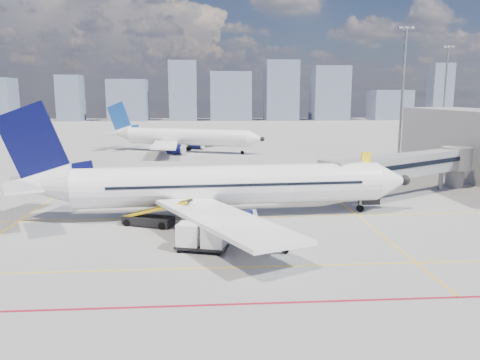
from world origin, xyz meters
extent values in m
plane|color=gray|center=(0.00, 0.00, 0.00)|extent=(420.00, 420.00, 0.00)
cube|color=yellow|center=(0.00, 8.00, 0.01)|extent=(60.00, 0.18, 0.01)
cube|color=yellow|center=(0.00, -6.00, 0.01)|extent=(80.00, 0.15, 0.01)
cube|color=yellow|center=(14.00, 2.00, 0.01)|extent=(0.15, 28.00, 0.01)
cube|color=yellow|center=(-20.00, 8.00, 0.01)|extent=(0.15, 30.00, 0.01)
cube|color=maroon|center=(0.00, -12.00, 0.01)|extent=(90.00, 0.25, 0.01)
cube|color=gray|center=(22.25, 16.15, 3.90)|extent=(20.84, 13.93, 2.60)
cube|color=black|center=(22.25, 16.15, 4.10)|extent=(20.52, 13.82, 0.55)
cube|color=gray|center=(12.70, 10.50, 3.90)|extent=(4.49, 4.56, 3.00)
cube|color=black|center=(17.00, 12.80, 0.35)|extent=(2.20, 1.00, 0.70)
cylinder|color=slate|center=(17.00, 12.80, 1.70)|extent=(0.56, 0.56, 2.70)
cylinder|color=slate|center=(29.00, 20.00, 1.95)|extent=(0.60, 0.60, 3.90)
cylinder|color=gray|center=(32.00, 22.00, 3.90)|extent=(4.00, 4.00, 3.00)
cylinder|color=gray|center=(32.00, 22.00, 1.95)|extent=(2.40, 2.40, 3.90)
cube|color=yellow|center=(15.50, 10.30, 5.70)|extent=(1.26, 0.82, 1.20)
cube|color=black|center=(35.20, 26.00, 5.00)|extent=(0.25, 40.00, 4.50)
cylinder|color=slate|center=(38.00, 55.00, 12.50)|extent=(0.56, 0.56, 25.00)
cube|color=slate|center=(38.00, 55.00, 25.20)|extent=(3.20, 0.40, 0.50)
cube|color=silver|center=(36.80, 54.75, 25.20)|extent=(0.60, 0.15, 0.35)
cube|color=silver|center=(38.00, 54.75, 25.20)|extent=(0.60, 0.15, 0.35)
cube|color=silver|center=(39.20, 54.75, 25.20)|extent=(0.60, 0.15, 0.35)
cylinder|color=slate|center=(65.00, 90.00, 12.50)|extent=(0.56, 0.56, 25.00)
cube|color=slate|center=(65.00, 90.00, 25.20)|extent=(3.20, 0.40, 0.50)
cube|color=silver|center=(63.80, 89.75, 25.20)|extent=(0.60, 0.15, 0.35)
cube|color=silver|center=(65.00, 89.75, 25.20)|extent=(0.60, 0.15, 0.35)
cube|color=silver|center=(66.20, 89.75, 25.20)|extent=(0.60, 0.15, 0.35)
cube|color=slate|center=(-65.13, 190.00, 10.60)|extent=(10.91, 10.88, 21.20)
cube|color=slate|center=(-38.48, 190.00, 9.66)|extent=(17.97, 13.01, 19.31)
cube|color=slate|center=(-12.39, 190.00, 14.03)|extent=(12.93, 9.65, 28.06)
cube|color=slate|center=(10.24, 190.00, 11.50)|extent=(19.49, 12.92, 23.01)
cube|color=slate|center=(34.69, 190.00, 14.12)|extent=(15.38, 15.47, 28.25)
cube|color=slate|center=(58.64, 190.00, 12.90)|extent=(17.19, 14.55, 25.80)
cube|color=slate|center=(88.94, 190.00, 7.21)|extent=(18.87, 14.46, 14.41)
cube|color=slate|center=(114.33, 190.00, 13.69)|extent=(10.29, 8.06, 27.38)
cylinder|color=white|center=(0.97, 8.49, 3.30)|extent=(30.97, 5.84, 4.00)
cone|color=white|center=(18.17, 9.52, 3.30)|extent=(3.93, 4.22, 4.00)
sphere|color=black|center=(19.61, 9.61, 3.30)|extent=(1.19, 1.19, 1.13)
cone|color=white|center=(-17.68, 7.37, 3.86)|extent=(6.80, 4.39, 4.00)
cube|color=black|center=(16.84, 9.44, 3.86)|extent=(1.63, 1.63, 0.46)
cube|color=white|center=(-1.13, 17.61, 2.20)|extent=(10.95, 17.73, 0.59)
cube|color=white|center=(-0.02, -0.82, 2.20)|extent=(12.55, 17.49, 0.59)
cylinder|color=#080A3C|center=(0.10, 14.40, 0.92)|extent=(3.83, 2.58, 2.36)
cylinder|color=#080A3C|center=(0.81, 2.52, 0.92)|extent=(3.83, 2.58, 2.36)
cylinder|color=silver|center=(2.04, 14.52, 0.92)|extent=(0.50, 2.44, 2.42)
cylinder|color=silver|center=(2.76, 2.63, 0.92)|extent=(0.50, 2.44, 2.42)
cube|color=#080A3C|center=(-17.68, 7.37, 7.40)|extent=(7.04, 0.75, 8.75)
cube|color=#080A3C|center=(-15.22, 7.51, 4.94)|extent=(5.80, 0.66, 2.21)
cube|color=white|center=(-18.28, 10.62, 4.22)|extent=(4.75, 6.43, 0.23)
cube|color=white|center=(-17.89, 4.06, 4.22)|extent=(5.25, 6.51, 0.23)
cylinder|color=slate|center=(14.79, 9.32, 0.90)|extent=(0.30, 0.30, 1.80)
cylinder|color=black|center=(14.79, 9.32, 0.38)|extent=(0.78, 0.33, 0.76)
cylinder|color=slate|center=(-0.22, 11.09, 0.80)|extent=(0.34, 0.34, 1.60)
cylinder|color=black|center=(-0.22, 11.09, 0.50)|extent=(1.04, 0.71, 1.00)
cylinder|color=slate|center=(0.10, 5.76, 0.80)|extent=(0.34, 0.34, 1.60)
cylinder|color=black|center=(0.10, 5.76, 0.50)|extent=(1.04, 0.71, 1.00)
cube|color=black|center=(1.36, 10.50, 3.61)|extent=(25.20, 1.62, 0.27)
cube|color=black|center=(1.60, 6.54, 3.61)|extent=(25.20, 1.62, 0.27)
cylinder|color=white|center=(-5.47, 63.48, 3.30)|extent=(26.75, 13.57, 3.56)
cone|color=white|center=(8.77, 57.74, 3.30)|extent=(4.38, 4.54, 3.56)
sphere|color=black|center=(9.96, 57.26, 3.30)|extent=(1.31, 1.31, 1.01)
cone|color=white|center=(-20.89, 69.71, 3.80)|extent=(6.76, 5.49, 3.56)
cube|color=black|center=(7.67, 58.18, 3.80)|extent=(1.78, 1.78, 0.41)
cube|color=white|center=(-3.66, 71.62, 2.32)|extent=(14.15, 13.90, 0.53)
cube|color=white|center=(-9.82, 56.37, 2.32)|extent=(5.29, 15.24, 0.53)
cylinder|color=#080A3C|center=(-3.91, 68.57, 1.18)|extent=(3.84, 3.18, 2.10)
cylinder|color=#080A3C|center=(-7.87, 58.74, 1.18)|extent=(3.84, 3.18, 2.10)
cylinder|color=silver|center=(-2.30, 67.92, 1.18)|extent=(1.10, 2.12, 2.16)
cylinder|color=silver|center=(-6.26, 58.09, 1.18)|extent=(1.10, 2.12, 2.16)
cube|color=#164397|center=(-20.89, 69.71, 6.96)|extent=(5.92, 2.62, 7.79)
cube|color=#164397|center=(-18.85, 68.89, 4.76)|extent=(4.88, 2.18, 1.97)
cube|color=white|center=(-20.13, 72.56, 4.12)|extent=(5.53, 5.59, 0.20)
cube|color=white|center=(-22.32, 67.13, 4.12)|extent=(2.74, 5.12, 0.20)
cylinder|color=black|center=(-5.42, 66.03, 0.50)|extent=(1.17, 0.98, 1.00)
cylinder|color=black|center=(-7.20, 61.62, 0.50)|extent=(1.17, 0.98, 1.00)
cylinder|color=black|center=(5.97, 58.87, 0.38)|extent=(0.81, 0.54, 0.76)
cube|color=white|center=(3.88, -2.74, 0.54)|extent=(2.24, 1.33, 0.78)
cube|color=white|center=(3.49, -2.71, 1.13)|extent=(1.06, 1.20, 0.59)
cube|color=black|center=(3.49, -2.71, 1.32)|extent=(0.96, 1.14, 0.34)
cylinder|color=black|center=(3.06, -3.22, 0.27)|extent=(0.56, 0.26, 0.55)
cylinder|color=black|center=(3.14, -2.14, 0.27)|extent=(0.56, 0.26, 0.55)
cylinder|color=black|center=(4.62, -3.33, 0.27)|extent=(0.56, 0.26, 0.55)
cylinder|color=black|center=(4.70, -2.26, 0.27)|extent=(0.56, 0.26, 0.55)
cube|color=black|center=(-1.92, -2.22, 0.36)|extent=(4.40, 2.87, 0.20)
cube|color=white|center=(-2.89, -1.94, 1.35)|extent=(2.15, 2.11, 1.75)
cube|color=white|center=(-0.94, -2.50, 1.35)|extent=(2.15, 2.11, 1.75)
cylinder|color=black|center=(-3.65, -2.54, 0.18)|extent=(0.39, 0.25, 0.36)
cylinder|color=black|center=(-3.21, -1.02, 0.18)|extent=(0.39, 0.25, 0.36)
cylinder|color=black|center=(-0.62, -3.42, 0.18)|extent=(0.39, 0.25, 0.36)
cylinder|color=black|center=(-0.18, -1.91, 0.18)|extent=(0.39, 0.25, 0.36)
cube|color=black|center=(-7.04, 5.56, 0.52)|extent=(5.11, 3.36, 0.80)
cube|color=black|center=(-6.19, 5.22, 1.72)|extent=(6.82, 3.58, 2.11)
cube|color=yellow|center=(-5.96, 5.81, 1.72)|extent=(6.45, 2.61, 2.20)
cube|color=yellow|center=(-6.42, 4.63, 1.72)|extent=(6.45, 2.61, 2.20)
cylinder|color=black|center=(-9.04, 5.48, 0.34)|extent=(0.74, 0.51, 0.69)
cylinder|color=black|center=(-8.46, 6.97, 0.34)|extent=(0.74, 0.51, 0.69)
cylinder|color=black|center=(-5.63, 4.14, 0.34)|extent=(0.74, 0.51, 0.69)
cylinder|color=black|center=(-5.04, 5.63, 0.34)|extent=(0.74, 0.51, 0.69)
imported|color=yellow|center=(2.40, -2.93, 0.75)|extent=(0.44, 0.60, 1.50)
camera|label=1|loc=(-1.39, -37.98, 12.30)|focal=35.00mm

